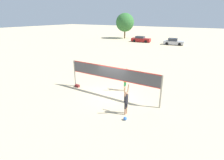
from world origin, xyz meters
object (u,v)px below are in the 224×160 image
object	(u,v)px
parked_car_near	(141,39)
parked_car_mid	(173,42)
player_blocker	(125,79)
player_spiker	(126,100)
gear_bag	(77,86)
tree_left_cluster	(125,22)
volleyball_net	(112,76)
volleyball	(125,118)

from	to	relation	value
parked_car_near	parked_car_mid	bearing A→B (deg)	-7.39
player_blocker	parked_car_mid	distance (m)	28.98
player_blocker	parked_car_near	distance (m)	31.24
player_spiker	gear_bag	world-z (taller)	player_spiker
gear_bag	parked_car_near	world-z (taller)	parked_car_near
gear_bag	tree_left_cluster	size ratio (longest dim) A/B	0.06
player_blocker	tree_left_cluster	size ratio (longest dim) A/B	0.29
player_spiker	gear_bag	xyz separation A→B (m)	(-5.96, 1.88, -0.94)
player_blocker	parked_car_mid	bearing A→B (deg)	-174.69
player_blocker	gear_bag	size ratio (longest dim) A/B	5.15
volleyball_net	player_blocker	world-z (taller)	volleyball_net
player_spiker	gear_bag	distance (m)	6.32
gear_bag	parked_car_near	distance (m)	31.55
player_spiker	volleyball	xyz separation A→B (m)	(0.31, -0.67, -0.94)
gear_bag	parked_car_mid	size ratio (longest dim) A/B	0.09
player_spiker	parked_car_mid	distance (m)	32.57
player_spiker	parked_car_mid	size ratio (longest dim) A/B	0.44
volleyball_net	player_spiker	distance (m)	3.13
parked_car_near	volleyball	bearing A→B (deg)	-72.93
gear_bag	parked_car_near	xyz separation A→B (m)	(-6.66, 30.84, 0.54)
player_blocker	tree_left_cluster	xyz separation A→B (m)	(-17.86, 34.12, 3.38)
volleyball_net	player_spiker	size ratio (longest dim) A/B	3.99
player_blocker	tree_left_cluster	bearing A→B (deg)	-152.37
player_spiker	gear_bag	bearing A→B (deg)	72.51
player_blocker	gear_bag	world-z (taller)	player_blocker
player_blocker	volleyball	size ratio (longest dim) A/B	8.99
player_blocker	player_spiker	bearing A→B (deg)	28.31
gear_bag	tree_left_cluster	xyz separation A→B (m)	(-13.73, 35.65, 4.34)
tree_left_cluster	parked_car_near	bearing A→B (deg)	-34.19
parked_car_near	parked_car_mid	xyz separation A→B (m)	(8.10, -0.47, 0.00)
volleyball_net	player_blocker	distance (m)	1.60
parked_car_near	tree_left_cluster	xyz separation A→B (m)	(-7.08, 4.81, 3.80)
volleyball	tree_left_cluster	world-z (taller)	tree_left_cluster
gear_bag	tree_left_cluster	bearing A→B (deg)	111.07
tree_left_cluster	player_blocker	bearing A→B (deg)	-62.37
volleyball	player_blocker	bearing A→B (deg)	117.71
parked_car_near	tree_left_cluster	distance (m)	9.36
player_spiker	gear_bag	size ratio (longest dim) A/B	5.07
volleyball	parked_car_near	distance (m)	35.80
gear_bag	parked_car_mid	world-z (taller)	parked_car_mid
gear_bag	parked_car_mid	distance (m)	30.41
volleyball	parked_car_mid	bearing A→B (deg)	98.33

